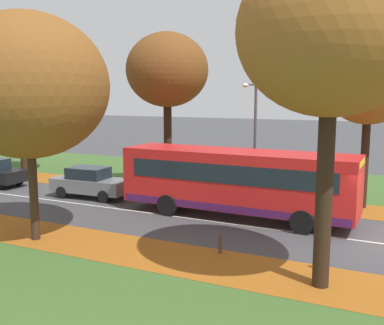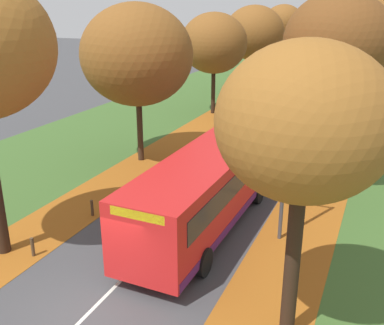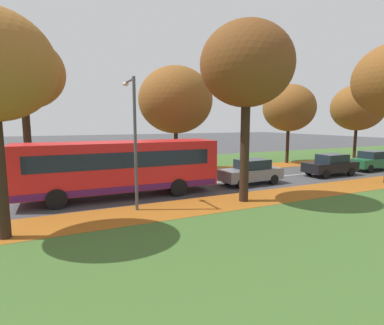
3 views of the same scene
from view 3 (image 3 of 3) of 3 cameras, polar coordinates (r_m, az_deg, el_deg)
The scene contains 16 objects.
grass_verge_left at distance 31.74m, azimuth 7.96°, elevation 0.38°, with size 12.00×90.00×0.01m, color #3D6028.
leaf_litter_left at distance 24.82m, azimuth 2.09°, elevation -1.59°, with size 2.80×60.00×0.00m, color #9E5619.
leaf_litter_right at distance 17.31m, azimuth 16.19°, elevation -6.01°, with size 2.80×60.00×0.00m, color #9E5619.
road_centre_line at distance 24.63m, azimuth 19.67°, elevation -2.13°, with size 0.12×80.00×0.01m, color silver.
tree_left_nearest at distance 22.21m, azimuth -29.57°, elevation 14.58°, with size 5.06×5.06×9.38m.
tree_left_near at distance 24.14m, azimuth -3.14°, elevation 11.78°, with size 5.84×5.84×8.38m.
tree_left_mid at distance 30.87m, azimuth 18.00°, elevation 9.85°, with size 5.01×5.01×7.64m.
tree_left_far at distance 37.50m, azimuth 29.00°, elevation 9.14°, with size 5.51×5.51×8.06m.
tree_right_near at distance 15.41m, azimuth 10.38°, elevation 17.71°, with size 4.55×4.55×8.83m.
bollard_second at distance 21.13m, azimuth -28.16°, elevation -3.22°, with size 0.12×0.12×0.70m, color #4C3823.
bollard_third at distance 21.17m, azimuth -18.87°, elevation -2.71°, with size 0.12×0.12×0.69m, color #4C3823.
streetlamp_right at distance 13.93m, azimuth -11.14°, elevation 6.38°, with size 1.89×0.28×6.00m.
bus at distance 16.53m, azimuth -13.46°, elevation -0.57°, with size 2.79×10.44×2.98m.
car_grey_lead at distance 19.83m, azimuth 11.13°, elevation -1.75°, with size 1.94×4.28×1.62m.
car_black_following at distance 24.88m, azimuth 24.90°, elevation -0.42°, with size 1.83×4.23×1.62m.
car_green_third_in_line at distance 29.27m, azimuth 31.07°, elevation 0.31°, with size 1.78×4.20×1.62m.
Camera 3 is at (17.19, 2.82, 4.03)m, focal length 28.00 mm.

